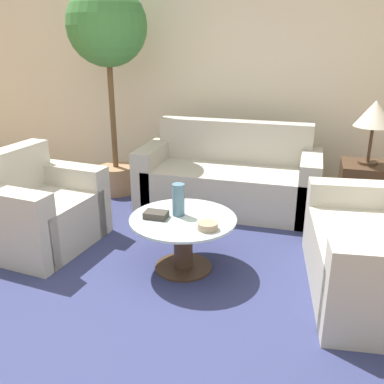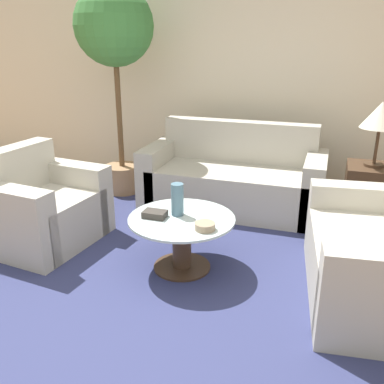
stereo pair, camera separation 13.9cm
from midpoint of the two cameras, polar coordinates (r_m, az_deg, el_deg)
ground_plane at (r=2.87m, az=-9.49°, el=-17.09°), size 14.00×14.00×0.00m
wall_back at (r=5.14m, az=4.12°, el=15.34°), size 10.00×0.06×2.60m
rug at (r=3.42m, az=-2.34°, el=-10.02°), size 3.69×3.66×0.01m
sofa_main at (r=4.53m, az=4.10°, el=1.67°), size 1.84×0.80×0.88m
armchair at (r=3.92m, az=-20.73°, el=-2.61°), size 0.84×1.02×0.84m
loveseat at (r=3.23m, az=22.67°, el=-7.81°), size 0.91×1.42×0.86m
coffee_table at (r=3.30m, az=-2.40°, el=-5.89°), size 0.81×0.81×0.43m
side_table at (r=4.45m, az=21.04°, el=-0.05°), size 0.46×0.46×0.58m
table_lamp at (r=4.27m, az=22.30°, el=9.46°), size 0.35×0.35×0.60m
potted_plant at (r=4.80m, az=-12.02°, el=19.18°), size 0.83×0.83×2.24m
vase at (r=3.24m, az=-3.06°, el=-1.04°), size 0.09×0.09×0.25m
bowl at (r=3.03m, az=0.79°, el=-4.57°), size 0.15×0.15×0.05m
book_stack at (r=3.24m, az=-6.05°, el=-3.05°), size 0.17×0.12×0.05m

